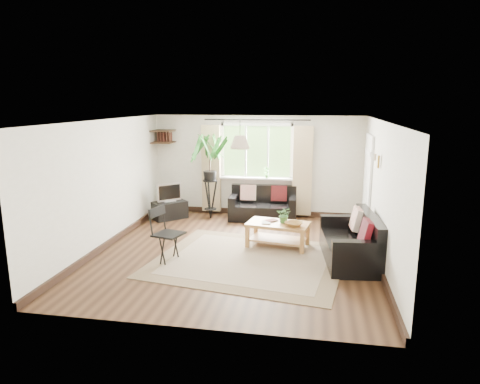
% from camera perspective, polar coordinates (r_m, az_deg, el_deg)
% --- Properties ---
extents(floor, '(5.50, 5.50, 0.00)m').
position_cam_1_polar(floor, '(7.97, -0.50, -8.00)').
color(floor, black).
rests_on(floor, ground).
extents(ceiling, '(5.50, 5.50, 0.00)m').
position_cam_1_polar(ceiling, '(7.50, -0.53, 9.50)').
color(ceiling, white).
rests_on(ceiling, floor).
extents(wall_back, '(5.00, 0.02, 2.40)m').
position_cam_1_polar(wall_back, '(10.32, 2.25, 3.51)').
color(wall_back, beige).
rests_on(wall_back, floor).
extents(wall_front, '(5.00, 0.02, 2.40)m').
position_cam_1_polar(wall_front, '(5.05, -6.20, -5.74)').
color(wall_front, beige).
rests_on(wall_front, floor).
extents(wall_left, '(0.02, 5.50, 2.40)m').
position_cam_1_polar(wall_left, '(8.46, -17.42, 1.05)').
color(wall_left, beige).
rests_on(wall_left, floor).
extents(wall_right, '(0.02, 5.50, 2.40)m').
position_cam_1_polar(wall_right, '(7.61, 18.33, -0.20)').
color(wall_right, beige).
rests_on(wall_right, floor).
extents(rug, '(3.56, 3.18, 0.02)m').
position_cam_1_polar(rug, '(7.57, 1.18, -9.05)').
color(rug, '#C1B396').
rests_on(rug, floor).
extents(window, '(2.50, 0.16, 2.16)m').
position_cam_1_polar(window, '(10.23, 2.24, 5.42)').
color(window, white).
rests_on(window, wall_back).
extents(door, '(0.06, 0.96, 2.06)m').
position_cam_1_polar(door, '(9.30, 16.61, 0.81)').
color(door, silver).
rests_on(door, wall_right).
extents(corner_shelf, '(0.50, 0.50, 0.34)m').
position_cam_1_polar(corner_shelf, '(10.54, -10.22, 7.29)').
color(corner_shelf, black).
rests_on(corner_shelf, wall_back).
extents(pendant_lamp, '(0.36, 0.36, 0.54)m').
position_cam_1_polar(pendant_lamp, '(7.91, -0.00, 7.10)').
color(pendant_lamp, beige).
rests_on(pendant_lamp, ceiling).
extents(wall_sconce, '(0.12, 0.12, 0.28)m').
position_cam_1_polar(wall_sconce, '(7.80, 17.78, 4.16)').
color(wall_sconce, beige).
rests_on(wall_sconce, wall_right).
extents(sofa_back, '(1.58, 0.84, 0.73)m').
position_cam_1_polar(sofa_back, '(10.02, 3.07, -1.63)').
color(sofa_back, black).
rests_on(sofa_back, floor).
extents(sofa_right, '(1.76, 1.01, 0.79)m').
position_cam_1_polar(sofa_right, '(7.66, 14.46, -6.11)').
color(sofa_right, black).
rests_on(sofa_right, floor).
extents(coffee_table, '(1.24, 0.81, 0.47)m').
position_cam_1_polar(coffee_table, '(8.22, 5.07, -5.69)').
color(coffee_table, '#946130').
rests_on(coffee_table, floor).
extents(table_plant, '(0.30, 0.27, 0.31)m').
position_cam_1_polar(table_plant, '(8.13, 5.92, -3.05)').
color(table_plant, '#336629').
rests_on(table_plant, coffee_table).
extents(bowl, '(0.44, 0.44, 0.08)m').
position_cam_1_polar(bowl, '(7.97, 7.24, -4.25)').
color(bowl, olive).
rests_on(bowl, coffee_table).
extents(book_a, '(0.19, 0.25, 0.02)m').
position_cam_1_polar(book_a, '(8.13, 2.91, -4.06)').
color(book_a, silver).
rests_on(book_a, coffee_table).
extents(book_b, '(0.28, 0.29, 0.02)m').
position_cam_1_polar(book_b, '(8.32, 3.78, -3.67)').
color(book_b, '#552722').
rests_on(book_b, coffee_table).
extents(tv_stand, '(0.85, 0.84, 0.41)m').
position_cam_1_polar(tv_stand, '(10.23, -9.35, -2.40)').
color(tv_stand, black).
rests_on(tv_stand, floor).
extents(tv, '(0.56, 0.55, 0.45)m').
position_cam_1_polar(tv, '(10.13, -9.43, -0.02)').
color(tv, '#A5A5AA').
rests_on(tv, tv_stand).
extents(palm_stand, '(0.86, 0.86, 1.99)m').
position_cam_1_polar(palm_stand, '(10.00, -4.03, 2.04)').
color(palm_stand, black).
rests_on(palm_stand, floor).
extents(folding_chair, '(0.60, 0.60, 0.95)m').
position_cam_1_polar(folding_chair, '(7.48, -9.49, -5.70)').
color(folding_chair, black).
rests_on(folding_chair, floor).
extents(sill_plant, '(0.14, 0.10, 0.27)m').
position_cam_1_polar(sill_plant, '(10.19, 3.55, 2.62)').
color(sill_plant, '#2D6023').
rests_on(sill_plant, window).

